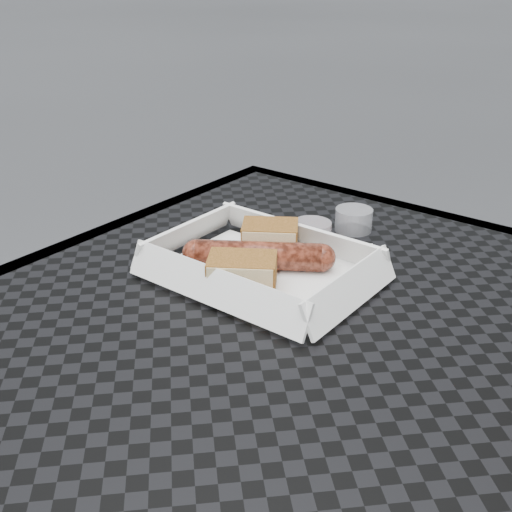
{
  "coord_description": "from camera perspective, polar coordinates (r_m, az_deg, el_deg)",
  "views": [
    {
      "loc": [
        0.26,
        -0.45,
        1.09
      ],
      "look_at": [
        -0.13,
        0.07,
        0.78
      ],
      "focal_mm": 45.0,
      "sensor_mm": 36.0,
      "label": 1
    }
  ],
  "objects": [
    {
      "name": "food_tray",
      "position": [
        0.74,
        0.47,
        -1.68
      ],
      "size": [
        0.22,
        0.15,
        0.0
      ],
      "primitive_type": "cube",
      "color": "white",
      "rests_on": "patio_table"
    },
    {
      "name": "bread_near",
      "position": [
        0.78,
        1.25,
        1.47
      ],
      "size": [
        0.08,
        0.08,
        0.04
      ],
      "primitive_type": "cube",
      "rotation": [
        0.0,
        0.0,
        0.58
      ],
      "color": "brown",
      "rests_on": "food_tray"
    },
    {
      "name": "condiment_cup_sauce",
      "position": [
        0.82,
        4.96,
        2.02
      ],
      "size": [
        0.05,
        0.05,
        0.03
      ],
      "primitive_type": "cylinder",
      "color": "#98150B",
      "rests_on": "patio_table"
    },
    {
      "name": "condiment_cup_empty",
      "position": [
        0.87,
        8.67,
        3.21
      ],
      "size": [
        0.05,
        0.05,
        0.03
      ],
      "primitive_type": "cylinder",
      "color": "silver",
      "rests_on": "patio_table"
    },
    {
      "name": "bratwurst",
      "position": [
        0.75,
        0.22,
        0.05
      ],
      "size": [
        0.16,
        0.11,
        0.03
      ],
      "rotation": [
        0.0,
        0.0,
        0.58
      ],
      "color": "maroon",
      "rests_on": "food_tray"
    },
    {
      "name": "bread_far",
      "position": [
        0.7,
        -1.24,
        -1.53
      ],
      "size": [
        0.09,
        0.08,
        0.04
      ],
      "primitive_type": "cube",
      "rotation": [
        0.0,
        0.0,
        0.58
      ],
      "color": "brown",
      "rests_on": "food_tray"
    },
    {
      "name": "napkin",
      "position": [
        0.78,
        6.13,
        -0.59
      ],
      "size": [
        0.16,
        0.16,
        0.0
      ],
      "primitive_type": "cube",
      "rotation": [
        0.0,
        0.0,
        0.54
      ],
      "color": "white",
      "rests_on": "patio_table"
    },
    {
      "name": "veg_garnish",
      "position": [
        0.68,
        1.24,
        -3.97
      ],
      "size": [
        0.03,
        0.03,
        0.0
      ],
      "color": "#EE4D0A",
      "rests_on": "food_tray"
    },
    {
      "name": "patio_table",
      "position": [
        0.67,
        5.8,
        -13.3
      ],
      "size": [
        0.8,
        0.8,
        0.74
      ],
      "color": "black",
      "rests_on": "ground"
    }
  ]
}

